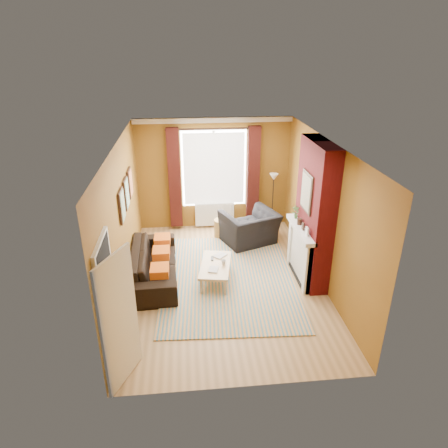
{
  "coord_description": "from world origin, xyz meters",
  "views": [
    {
      "loc": [
        -0.73,
        -6.85,
        4.37
      ],
      "look_at": [
        0.0,
        0.25,
        1.15
      ],
      "focal_mm": 32.0,
      "sensor_mm": 36.0,
      "label": 1
    }
  ],
  "objects_px": {
    "sofa": "(154,263)",
    "floor_lamp": "(273,186)",
    "wicker_stool": "(221,228)",
    "armchair": "(249,228)",
    "coffee_table": "(215,266)"
  },
  "relations": [
    {
      "from": "coffee_table",
      "to": "wicker_stool",
      "type": "relative_size",
      "value": 2.58
    },
    {
      "from": "armchair",
      "to": "coffee_table",
      "type": "relative_size",
      "value": 0.99
    },
    {
      "from": "wicker_stool",
      "to": "floor_lamp",
      "type": "relative_size",
      "value": 0.32
    },
    {
      "from": "armchair",
      "to": "wicker_stool",
      "type": "xyz_separation_m",
      "value": [
        -0.63,
        0.41,
        -0.17
      ]
    },
    {
      "from": "sofa",
      "to": "armchair",
      "type": "distance_m",
      "value": 2.57
    },
    {
      "from": "sofa",
      "to": "coffee_table",
      "type": "xyz_separation_m",
      "value": [
        1.23,
        -0.24,
        0.01
      ]
    },
    {
      "from": "armchair",
      "to": "floor_lamp",
      "type": "distance_m",
      "value": 1.29
    },
    {
      "from": "sofa",
      "to": "coffee_table",
      "type": "distance_m",
      "value": 1.25
    },
    {
      "from": "wicker_stool",
      "to": "floor_lamp",
      "type": "height_order",
      "value": "floor_lamp"
    },
    {
      "from": "sofa",
      "to": "armchair",
      "type": "bearing_deg",
      "value": -59.8
    },
    {
      "from": "armchair",
      "to": "floor_lamp",
      "type": "relative_size",
      "value": 0.82
    },
    {
      "from": "wicker_stool",
      "to": "armchair",
      "type": "bearing_deg",
      "value": -32.89
    },
    {
      "from": "coffee_table",
      "to": "floor_lamp",
      "type": "xyz_separation_m",
      "value": [
        1.65,
        2.37,
        0.82
      ]
    },
    {
      "from": "sofa",
      "to": "floor_lamp",
      "type": "bearing_deg",
      "value": -55.54
    },
    {
      "from": "coffee_table",
      "to": "armchair",
      "type": "bearing_deg",
      "value": 69.53
    }
  ]
}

